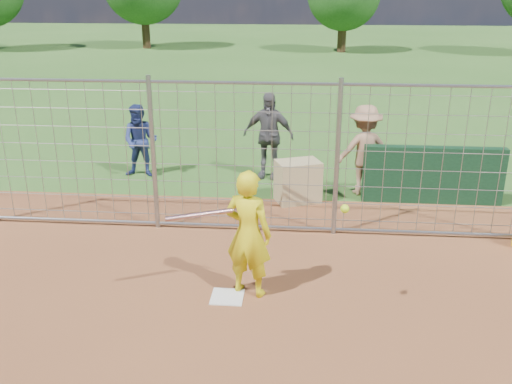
# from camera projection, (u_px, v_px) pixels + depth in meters

# --- Properties ---
(ground) EXTENTS (100.00, 100.00, 0.00)m
(ground) POSITION_uv_depth(u_px,v_px,m) (229.00, 290.00, 7.82)
(ground) COLOR #2D591E
(ground) RESTS_ON ground
(home_plate) EXTENTS (0.43, 0.43, 0.02)m
(home_plate) POSITION_uv_depth(u_px,v_px,m) (227.00, 297.00, 7.63)
(home_plate) COLOR silver
(home_plate) RESTS_ON ground
(dugout_wall) EXTENTS (2.60, 0.20, 1.10)m
(dugout_wall) POSITION_uv_depth(u_px,v_px,m) (433.00, 175.00, 10.71)
(dugout_wall) COLOR #11381E
(dugout_wall) RESTS_ON ground
(batter) EXTENTS (0.74, 0.60, 1.75)m
(batter) POSITION_uv_depth(u_px,v_px,m) (248.00, 234.00, 7.45)
(batter) COLOR yellow
(batter) RESTS_ON ground
(bystander_a) EXTENTS (0.77, 0.60, 1.57)m
(bystander_a) POSITION_uv_depth(u_px,v_px,m) (140.00, 141.00, 12.11)
(bystander_a) COLOR navy
(bystander_a) RESTS_ON ground
(bystander_b) EXTENTS (1.14, 0.62, 1.84)m
(bystander_b) POSITION_uv_depth(u_px,v_px,m) (268.00, 135.00, 12.00)
(bystander_b) COLOR #4F4E53
(bystander_b) RESTS_ON ground
(bystander_c) EXTENTS (1.28, 0.93, 1.78)m
(bystander_c) POSITION_uv_depth(u_px,v_px,m) (364.00, 150.00, 11.08)
(bystander_c) COLOR #9B7254
(bystander_c) RESTS_ON ground
(equipment_bin) EXTENTS (0.94, 0.80, 0.80)m
(equipment_bin) POSITION_uv_depth(u_px,v_px,m) (298.00, 181.00, 10.83)
(equipment_bin) COLOR tan
(equipment_bin) RESTS_ON ground
(equipment_in_play) EXTENTS (2.23, 0.50, 0.32)m
(equipment_in_play) POSITION_uv_depth(u_px,v_px,m) (233.00, 213.00, 6.99)
(equipment_in_play) COLOR silver
(equipment_in_play) RESTS_ON ground
(backstop_fence) EXTENTS (9.08, 0.08, 2.60)m
(backstop_fence) POSITION_uv_depth(u_px,v_px,m) (244.00, 159.00, 9.25)
(backstop_fence) COLOR gray
(backstop_fence) RESTS_ON ground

